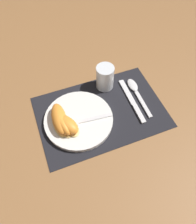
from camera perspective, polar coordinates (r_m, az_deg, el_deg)
ground_plane at (r=0.80m, az=0.73°, el=-0.04°), size 3.00×3.00×0.00m
placemat at (r=0.80m, az=0.73°, el=0.04°), size 0.46×0.31×0.00m
plate at (r=0.77m, az=-5.07°, el=-2.00°), size 0.24×0.24×0.02m
juice_glass at (r=0.84m, az=1.81°, el=8.76°), size 0.07×0.07×0.10m
knife at (r=0.83m, az=8.96°, el=2.77°), size 0.02×0.21×0.01m
spoon at (r=0.86m, az=9.71°, el=5.75°), size 0.04×0.19×0.01m
fork at (r=0.75m, az=-4.66°, el=-2.48°), size 0.20×0.04×0.00m
citrus_wedge_0 at (r=0.75m, az=-10.02°, el=-1.87°), size 0.06×0.13×0.05m
citrus_wedge_1 at (r=0.74m, az=-9.47°, el=-2.98°), size 0.06×0.11×0.05m
citrus_wedge_2 at (r=0.73m, az=-8.10°, el=-3.31°), size 0.09×0.11×0.04m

